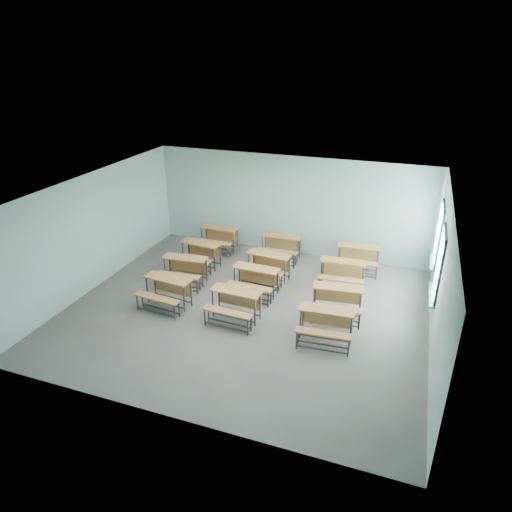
# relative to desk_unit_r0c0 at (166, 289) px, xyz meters

# --- Properties ---
(room) EXTENTS (9.04, 8.04, 3.24)m
(room) POSITION_rel_desk_unit_r0c0_xyz_m (2.12, 0.56, 1.07)
(room) COLOR slate
(room) RESTS_ON ground
(desk_unit_r0c0) EXTENTS (1.33, 0.96, 0.79)m
(desk_unit_r0c0) POSITION_rel_desk_unit_r0c0_xyz_m (0.00, 0.00, 0.00)
(desk_unit_r0c0) COLOR #A26F3A
(desk_unit_r0c0) RESTS_ON ground
(desk_unit_r0c1) EXTENTS (1.30, 0.92, 0.79)m
(desk_unit_r0c1) POSITION_rel_desk_unit_r0c0_xyz_m (1.92, -0.02, 0.00)
(desk_unit_r0c1) COLOR #A26F3A
(desk_unit_r0c1) RESTS_ON ground
(desk_unit_r0c2) EXTENTS (1.32, 0.93, 0.79)m
(desk_unit_r0c2) POSITION_rel_desk_unit_r0c0_xyz_m (4.23, -0.13, 0.00)
(desk_unit_r0c2) COLOR #A26F3A
(desk_unit_r0c2) RESTS_ON ground
(desk_unit_r1c0) EXTENTS (1.32, 0.94, 0.79)m
(desk_unit_r1c0) POSITION_rel_desk_unit_r0c0_xyz_m (-0.16, 1.30, 0.00)
(desk_unit_r1c0) COLOR #A26F3A
(desk_unit_r1c0) RESTS_ON ground
(desk_unit_r1c1) EXTENTS (1.29, 0.89, 0.79)m
(desk_unit_r1c1) POSITION_rel_desk_unit_r0c0_xyz_m (1.96, 1.34, 0.00)
(desk_unit_r1c1) COLOR #A26F3A
(desk_unit_r1c1) RESTS_ON ground
(desk_unit_r1c2) EXTENTS (1.35, 0.98, 0.79)m
(desk_unit_r1c2) POSITION_rel_desk_unit_r0c0_xyz_m (4.28, 1.01, 0.00)
(desk_unit_r1c2) COLOR #A26F3A
(desk_unit_r1c2) RESTS_ON ground
(desk_unit_r2c0) EXTENTS (1.35, 0.98, 0.79)m
(desk_unit_r2c0) POSITION_rel_desk_unit_r0c0_xyz_m (-0.23, 2.42, 0.00)
(desk_unit_r2c0) COLOR #A26F3A
(desk_unit_r2c0) RESTS_ON ground
(desk_unit_r2c1) EXTENTS (1.34, 0.97, 0.79)m
(desk_unit_r2c1) POSITION_rel_desk_unit_r0c0_xyz_m (2.00, 2.32, 0.00)
(desk_unit_r2c1) COLOR #A26F3A
(desk_unit_r2c1) RESTS_ON ground
(desk_unit_r2c2) EXTENTS (1.30, 0.91, 0.79)m
(desk_unit_r2c2) POSITION_rel_desk_unit_r0c0_xyz_m (4.13, 2.58, 0.00)
(desk_unit_r2c2) COLOR #A26F3A
(desk_unit_r2c2) RESTS_ON ground
(desk_unit_r3c0) EXTENTS (1.27, 0.87, 0.79)m
(desk_unit_r3c0) POSITION_rel_desk_unit_r0c0_xyz_m (-0.21, 3.78, 0.00)
(desk_unit_r3c0) COLOR #A26F3A
(desk_unit_r3c0) RESTS_ON ground
(desk_unit_r3c1) EXTENTS (1.28, 0.88, 0.79)m
(desk_unit_r3c1) POSITION_rel_desk_unit_r0c0_xyz_m (1.95, 3.79, 0.00)
(desk_unit_r3c1) COLOR #A26F3A
(desk_unit_r3c1) RESTS_ON ground
(desk_unit_r3c2) EXTENTS (1.32, 0.94, 0.79)m
(desk_unit_r3c2) POSITION_rel_desk_unit_r0c0_xyz_m (4.40, 3.79, 0.00)
(desk_unit_r3c2) COLOR #A26F3A
(desk_unit_r3c2) RESTS_ON ground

